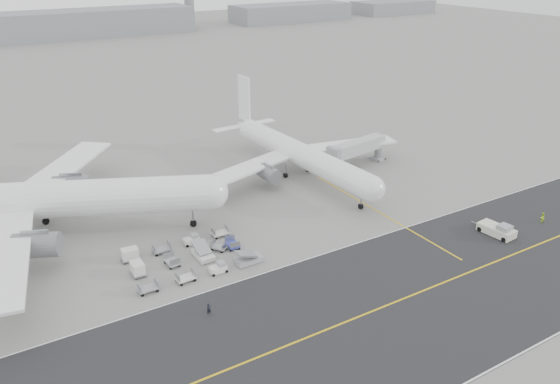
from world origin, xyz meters
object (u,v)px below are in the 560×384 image
airliner_a (36,200)px  control_tower (189,0)px  airliner_b (298,153)px  ground_crew_b (542,218)px  pushback_tug (497,230)px  ground_crew_a (209,309)px  jet_bridge (358,148)px

airliner_a → control_tower: bearing=-3.3°
airliner_b → ground_crew_b: bearing=-61.6°
airliner_a → airliner_b: airliner_a is taller
airliner_a → pushback_tug: 78.01m
control_tower → ground_crew_b: bearing=-99.7°
airliner_b → pushback_tug: 43.03m
airliner_b → ground_crew_b: (25.49, -41.15, -4.14)m
ground_crew_a → airliner_a: bearing=106.5°
jet_bridge → pushback_tug: bearing=-98.6°
airliner_b → jet_bridge: airliner_b is taller
control_tower → airliner_b: 248.28m
airliner_b → jet_bridge: 14.24m
pushback_tug → ground_crew_b: 10.78m
airliner_a → airliner_b: bearing=-65.5°
control_tower → pushback_tug: bearing=-101.9°
ground_crew_a → ground_crew_b: 62.41m
jet_bridge → ground_crew_a: jet_bridge is taller
airliner_a → jet_bridge: airliner_a is taller
jet_bridge → ground_crew_b: bearing=-83.1°
airliner_b → pushback_tug: bearing=-73.2°
ground_crew_a → airliner_b: bearing=37.1°
control_tower → ground_crew_b: 282.60m
control_tower → pushback_tug: control_tower is taller
control_tower → ground_crew_a: control_tower is taller
control_tower → airliner_a: bearing=-117.8°
control_tower → pushback_tug: size_ratio=3.87×
pushback_tug → airliner_b: bearing=104.4°
control_tower → jet_bridge: 247.31m
airliner_a → ground_crew_b: airliner_a is taller
pushback_tug → airliner_a: bearing=143.2°
airliner_a → ground_crew_b: bearing=-93.5°
pushback_tug → control_tower: bearing=72.4°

